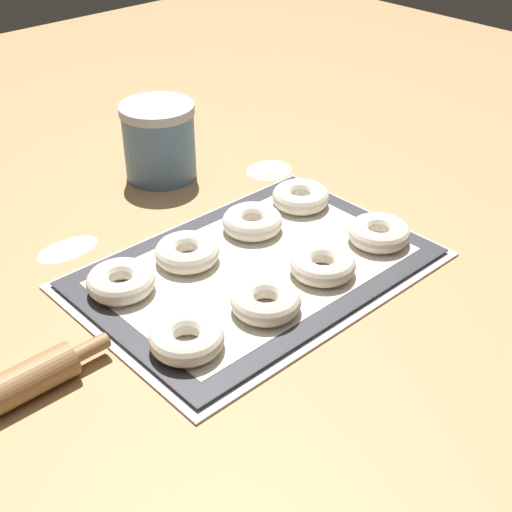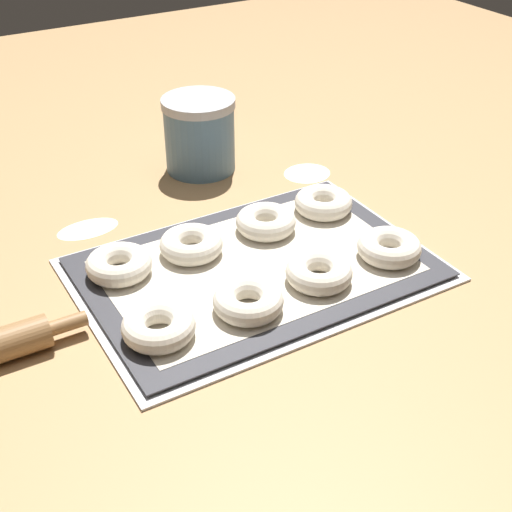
{
  "view_description": "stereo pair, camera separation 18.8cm",
  "coord_description": "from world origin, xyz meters",
  "px_view_note": "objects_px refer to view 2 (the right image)",
  "views": [
    {
      "loc": [
        -0.6,
        -0.66,
        0.61
      ],
      "look_at": [
        -0.01,
        -0.01,
        0.03
      ],
      "focal_mm": 50.0,
      "sensor_mm": 36.0,
      "label": 1
    },
    {
      "loc": [
        -0.45,
        -0.77,
        0.61
      ],
      "look_at": [
        -0.01,
        -0.01,
        0.03
      ],
      "focal_mm": 50.0,
      "sensor_mm": 36.0,
      "label": 2
    }
  ],
  "objects_px": {
    "bagel_front_far_left": "(158,326)",
    "bagel_back_far_right": "(323,203)",
    "bagel_front_mid_left": "(248,301)",
    "bagel_back_mid_right": "(266,222)",
    "baking_tray": "(256,269)",
    "bagel_front_mid_right": "(319,272)",
    "bagel_front_far_right": "(389,247)",
    "flour_canister": "(200,134)",
    "bagel_back_far_left": "(119,264)",
    "bagel_back_mid_left": "(191,244)"
  },
  "relations": [
    {
      "from": "bagel_front_far_left",
      "to": "bagel_back_mid_left",
      "type": "relative_size",
      "value": 1.0
    },
    {
      "from": "bagel_front_mid_left",
      "to": "bagel_front_far_right",
      "type": "relative_size",
      "value": 1.0
    },
    {
      "from": "baking_tray",
      "to": "bagel_back_mid_left",
      "type": "height_order",
      "value": "bagel_back_mid_left"
    },
    {
      "from": "bagel_front_far_left",
      "to": "bagel_back_mid_left",
      "type": "xyz_separation_m",
      "value": [
        0.12,
        0.16,
        0.0
      ]
    },
    {
      "from": "bagel_front_mid_left",
      "to": "bagel_back_mid_right",
      "type": "xyz_separation_m",
      "value": [
        0.13,
        0.17,
        0.0
      ]
    },
    {
      "from": "baking_tray",
      "to": "bagel_front_mid_left",
      "type": "height_order",
      "value": "bagel_front_mid_left"
    },
    {
      "from": "bagel_back_far_left",
      "to": "flour_canister",
      "type": "relative_size",
      "value": 0.69
    },
    {
      "from": "bagel_back_mid_left",
      "to": "bagel_back_far_right",
      "type": "bearing_deg",
      "value": 1.2
    },
    {
      "from": "bagel_front_mid_left",
      "to": "bagel_back_far_right",
      "type": "bearing_deg",
      "value": 35.26
    },
    {
      "from": "bagel_back_far_left",
      "to": "baking_tray",
      "type": "bearing_deg",
      "value": -24.01
    },
    {
      "from": "bagel_front_mid_left",
      "to": "bagel_front_far_right",
      "type": "bearing_deg",
      "value": 1.86
    },
    {
      "from": "bagel_front_far_left",
      "to": "bagel_back_far_right",
      "type": "xyz_separation_m",
      "value": [
        0.37,
        0.16,
        0.0
      ]
    },
    {
      "from": "baking_tray",
      "to": "bagel_front_mid_right",
      "type": "bearing_deg",
      "value": -55.32
    },
    {
      "from": "bagel_back_far_left",
      "to": "bagel_back_mid_left",
      "type": "relative_size",
      "value": 1.0
    },
    {
      "from": "bagel_back_mid_right",
      "to": "flour_canister",
      "type": "distance_m",
      "value": 0.28
    },
    {
      "from": "bagel_front_far_left",
      "to": "bagel_back_far_left",
      "type": "distance_m",
      "value": 0.16
    },
    {
      "from": "bagel_back_far_right",
      "to": "flour_canister",
      "type": "relative_size",
      "value": 0.69
    },
    {
      "from": "bagel_back_mid_left",
      "to": "baking_tray",
      "type": "bearing_deg",
      "value": -48.55
    },
    {
      "from": "bagel_front_mid_left",
      "to": "flour_canister",
      "type": "distance_m",
      "value": 0.47
    },
    {
      "from": "bagel_back_far_left",
      "to": "bagel_back_mid_left",
      "type": "xyz_separation_m",
      "value": [
        0.11,
        -0.0,
        0.0
      ]
    },
    {
      "from": "bagel_back_far_left",
      "to": "bagel_back_mid_right",
      "type": "distance_m",
      "value": 0.25
    },
    {
      "from": "bagel_front_mid_right",
      "to": "bagel_back_far_right",
      "type": "height_order",
      "value": "same"
    },
    {
      "from": "bagel_back_far_left",
      "to": "flour_canister",
      "type": "distance_m",
      "value": 0.38
    },
    {
      "from": "bagel_front_far_left",
      "to": "bagel_back_far_right",
      "type": "bearing_deg",
      "value": 23.5
    },
    {
      "from": "bagel_front_mid_right",
      "to": "bagel_back_mid_right",
      "type": "distance_m",
      "value": 0.16
    },
    {
      "from": "bagel_front_mid_left",
      "to": "bagel_back_mid_right",
      "type": "height_order",
      "value": "same"
    },
    {
      "from": "bagel_back_far_right",
      "to": "flour_canister",
      "type": "distance_m",
      "value": 0.29
    },
    {
      "from": "bagel_front_mid_right",
      "to": "bagel_back_far_right",
      "type": "relative_size",
      "value": 1.0
    },
    {
      "from": "bagel_back_far_left",
      "to": "bagel_back_far_right",
      "type": "distance_m",
      "value": 0.36
    },
    {
      "from": "bagel_front_far_left",
      "to": "bagel_back_far_left",
      "type": "relative_size",
      "value": 1.0
    },
    {
      "from": "bagel_front_far_right",
      "to": "bagel_back_mid_left",
      "type": "xyz_separation_m",
      "value": [
        -0.25,
        0.16,
        0.0
      ]
    },
    {
      "from": "bagel_front_mid_right",
      "to": "bagel_front_far_left",
      "type": "bearing_deg",
      "value": 179.22
    },
    {
      "from": "bagel_front_far_left",
      "to": "bagel_front_mid_right",
      "type": "bearing_deg",
      "value": -0.78
    },
    {
      "from": "bagel_front_mid_left",
      "to": "baking_tray",
      "type": "bearing_deg",
      "value": 54.16
    },
    {
      "from": "bagel_front_mid_right",
      "to": "bagel_front_far_right",
      "type": "distance_m",
      "value": 0.13
    },
    {
      "from": "bagel_front_mid_left",
      "to": "bagel_front_mid_right",
      "type": "distance_m",
      "value": 0.12
    },
    {
      "from": "bagel_front_far_right",
      "to": "bagel_back_mid_right",
      "type": "height_order",
      "value": "same"
    },
    {
      "from": "baking_tray",
      "to": "bagel_back_far_right",
      "type": "height_order",
      "value": "bagel_back_far_right"
    },
    {
      "from": "bagel_front_far_left",
      "to": "bagel_back_mid_right",
      "type": "xyz_separation_m",
      "value": [
        0.25,
        0.16,
        0.0
      ]
    },
    {
      "from": "bagel_front_far_left",
      "to": "bagel_back_far_right",
      "type": "height_order",
      "value": "same"
    },
    {
      "from": "bagel_front_far_left",
      "to": "bagel_back_mid_left",
      "type": "distance_m",
      "value": 0.2
    },
    {
      "from": "baking_tray",
      "to": "bagel_back_far_left",
      "type": "xyz_separation_m",
      "value": [
        -0.18,
        0.08,
        0.02
      ]
    },
    {
      "from": "bagel_front_far_left",
      "to": "bagel_front_mid_left",
      "type": "xyz_separation_m",
      "value": [
        0.13,
        -0.01,
        0.0
      ]
    },
    {
      "from": "bagel_front_far_right",
      "to": "flour_canister",
      "type": "xyz_separation_m",
      "value": [
        -0.1,
        0.43,
        0.04
      ]
    },
    {
      "from": "bagel_front_mid_right",
      "to": "bagel_back_mid_left",
      "type": "bearing_deg",
      "value": 128.13
    },
    {
      "from": "bagel_front_mid_right",
      "to": "bagel_back_far_left",
      "type": "bearing_deg",
      "value": 145.74
    },
    {
      "from": "bagel_front_mid_right",
      "to": "bagel_front_far_right",
      "type": "bearing_deg",
      "value": 0.13
    },
    {
      "from": "bagel_front_far_left",
      "to": "flour_canister",
      "type": "distance_m",
      "value": 0.51
    },
    {
      "from": "bagel_front_far_left",
      "to": "baking_tray",
      "type": "bearing_deg",
      "value": 22.25
    },
    {
      "from": "bagel_back_mid_left",
      "to": "flour_canister",
      "type": "xyz_separation_m",
      "value": [
        0.15,
        0.27,
        0.04
      ]
    }
  ]
}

